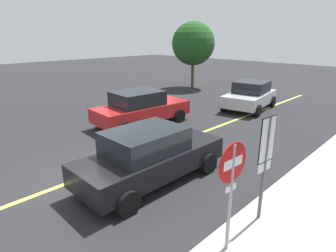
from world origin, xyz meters
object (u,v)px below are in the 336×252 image
object	(u,v)px
car_black_mid_road	(150,155)
car_red_near_curb	(141,108)
stop_sign	(231,181)
speed_limit_sign	(266,152)
tree_left_verge	(193,44)
car_silver_crossing	(250,95)

from	to	relation	value
car_black_mid_road	car_red_near_curb	size ratio (longest dim) A/B	0.97
stop_sign	car_red_near_curb	distance (m)	8.82
stop_sign	speed_limit_sign	xyz separation A→B (m)	(1.32, 0.02, 0.17)
speed_limit_sign	tree_left_verge	xyz separation A→B (m)	(12.27, 12.23, 1.68)
speed_limit_sign	car_black_mid_road	distance (m)	3.36
car_red_near_curb	tree_left_verge	bearing A→B (deg)	26.34
car_silver_crossing	tree_left_verge	world-z (taller)	tree_left_verge
stop_sign	car_silver_crossing	distance (m)	11.98
speed_limit_sign	tree_left_verge	size ratio (longest dim) A/B	0.49
tree_left_verge	speed_limit_sign	bearing A→B (deg)	-135.09
speed_limit_sign	tree_left_verge	bearing A→B (deg)	44.91
car_black_mid_road	car_red_near_curb	distance (m)	5.58
car_black_mid_road	stop_sign	bearing A→B (deg)	-105.94
car_red_near_curb	tree_left_verge	size ratio (longest dim) A/B	0.92
stop_sign	car_silver_crossing	size ratio (longest dim) A/B	0.57
car_black_mid_road	tree_left_verge	distance (m)	15.78
car_silver_crossing	speed_limit_sign	bearing A→B (deg)	-149.60
car_silver_crossing	car_red_near_curb	world-z (taller)	car_red_near_curb
car_black_mid_road	car_red_near_curb	bearing A→B (deg)	52.62
car_silver_crossing	car_black_mid_road	size ratio (longest dim) A/B	0.90
stop_sign	speed_limit_sign	distance (m)	1.33
speed_limit_sign	tree_left_verge	world-z (taller)	tree_left_verge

